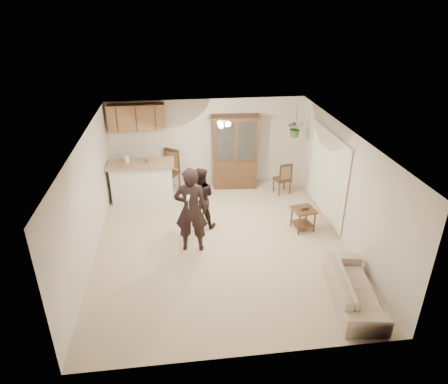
{
  "coord_description": "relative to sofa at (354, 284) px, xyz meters",
  "views": [
    {
      "loc": [
        -0.89,
        -7.6,
        4.99
      ],
      "look_at": [
        0.12,
        0.4,
        1.05
      ],
      "focal_mm": 32.0,
      "sensor_mm": 36.0,
      "label": 1
    }
  ],
  "objects": [
    {
      "name": "side_table",
      "position": [
        -0.17,
        2.52,
        -0.08
      ],
      "size": [
        0.57,
        0.57,
        0.61
      ],
      "rotation": [
        0.0,
        0.0,
        0.17
      ],
      "color": "#3D2716",
      "rests_on": "floor"
    },
    {
      "name": "hanging_plant",
      "position": [
        0.15,
        4.63,
        1.48
      ],
      "size": [
        0.43,
        0.37,
        0.48
      ],
      "primitive_type": "imported",
      "color": "#245020",
      "rests_on": "ceiling"
    },
    {
      "name": "ceiling",
      "position": [
        -2.15,
        2.23,
        2.13
      ],
      "size": [
        5.5,
        6.5,
        0.02
      ],
      "primitive_type": "cube",
      "color": "white",
      "rests_on": "wall_back"
    },
    {
      "name": "plant_cord",
      "position": [
        0.15,
        4.63,
        1.81
      ],
      "size": [
        0.01,
        0.01,
        0.65
      ],
      "primitive_type": "cylinder",
      "color": "black",
      "rests_on": "ceiling"
    },
    {
      "name": "floor",
      "position": [
        -2.15,
        2.23,
        -0.37
      ],
      "size": [
        6.5,
        6.5,
        0.0
      ],
      "primitive_type": "plane",
      "color": "#BCA68E",
      "rests_on": "ground"
    },
    {
      "name": "chair_hutch_right",
      "position": [
        -0.15,
        4.52,
        -0.1
      ],
      "size": [
        0.5,
        0.5,
        0.93
      ],
      "rotation": [
        0.0,
        0.0,
        3.38
      ],
      "color": "#3D2716",
      "rests_on": "floor"
    },
    {
      "name": "child",
      "position": [
        -2.56,
        2.97,
        0.31
      ],
      "size": [
        0.73,
        0.61,
        1.35
      ],
      "primitive_type": "imported",
      "rotation": [
        0.0,
        0.0,
        2.99
      ],
      "color": "black",
      "rests_on": "floor"
    },
    {
      "name": "wall_right",
      "position": [
        0.6,
        2.23,
        0.88
      ],
      "size": [
        0.02,
        6.5,
        2.5
      ],
      "primitive_type": "cube",
      "color": "beige",
      "rests_on": "ground"
    },
    {
      "name": "wall_back",
      "position": [
        -2.15,
        5.48,
        0.88
      ],
      "size": [
        5.5,
        0.02,
        2.5
      ],
      "primitive_type": "cube",
      "color": "beige",
      "rests_on": "ground"
    },
    {
      "name": "wall_left",
      "position": [
        -4.9,
        2.23,
        0.88
      ],
      "size": [
        0.02,
        6.5,
        2.5
      ],
      "primitive_type": "cube",
      "color": "beige",
      "rests_on": "ground"
    },
    {
      "name": "vertical_blinds",
      "position": [
        0.56,
        3.13,
        0.73
      ],
      "size": [
        0.06,
        2.3,
        2.1
      ],
      "primitive_type": null,
      "color": "white",
      "rests_on": "wall_right"
    },
    {
      "name": "adult",
      "position": [
        -2.81,
        2.04,
        0.53
      ],
      "size": [
        0.71,
        0.52,
        1.8
      ],
      "primitive_type": "imported",
      "rotation": [
        0.0,
        0.0,
        3.01
      ],
      "color": "black",
      "rests_on": "floor"
    },
    {
      "name": "wall_front",
      "position": [
        -2.15,
        -1.02,
        0.88
      ],
      "size": [
        5.5,
        0.02,
        2.5
      ],
      "primitive_type": "cube",
      "color": "beige",
      "rests_on": "ground"
    },
    {
      "name": "ceiling_fixture",
      "position": [
        -1.95,
        3.43,
        2.03
      ],
      "size": [
        0.36,
        0.36,
        0.2
      ],
      "primitive_type": null,
      "color": "#F8E9BA",
      "rests_on": "ceiling"
    },
    {
      "name": "upper_cabinets",
      "position": [
        -4.05,
        5.3,
        1.73
      ],
      "size": [
        1.5,
        0.34,
        0.7
      ],
      "primitive_type": "cube",
      "color": "#8F5E3E",
      "rests_on": "wall_back"
    },
    {
      "name": "chair_hutch_left",
      "position": [
        -3.31,
        5.07,
        -0.03
      ],
      "size": [
        0.73,
        0.73,
        1.19
      ],
      "rotation": [
        0.0,
        0.0,
        -0.61
      ],
      "color": "#3D2716",
      "rests_on": "floor"
    },
    {
      "name": "chair_bar",
      "position": [
        -4.63,
        4.79,
        -0.09
      ],
      "size": [
        0.47,
        0.47,
        1.0
      ],
      "rotation": [
        0.0,
        0.0,
        -0.07
      ],
      "color": "#3D2716",
      "rests_on": "floor"
    },
    {
      "name": "bar_top",
      "position": [
        -4.0,
        4.58,
        0.68
      ],
      "size": [
        1.75,
        0.7,
        0.08
      ],
      "primitive_type": "cube",
      "color": "#9E7A5E",
      "rests_on": "breakfast_bar"
    },
    {
      "name": "breakfast_bar",
      "position": [
        -4.0,
        4.58,
        0.13
      ],
      "size": [
        1.6,
        0.55,
        1.0
      ],
      "primitive_type": "cube",
      "color": "white",
      "rests_on": "floor"
    },
    {
      "name": "china_hutch",
      "position": [
        -1.4,
        5.14,
        0.67
      ],
      "size": [
        1.37,
        0.62,
        2.09
      ],
      "rotation": [
        0.0,
        0.0,
        -0.09
      ],
      "color": "#3D2716",
      "rests_on": "floor"
    },
    {
      "name": "controller_child",
      "position": [
        -2.61,
        2.62,
        0.56
      ],
      "size": [
        0.06,
        0.14,
        0.04
      ],
      "primitive_type": "cube",
      "rotation": [
        0.0,
        0.0,
        2.99
      ],
      "color": "white",
      "rests_on": "child"
    },
    {
      "name": "controller_adult",
      "position": [
        -2.87,
        1.59,
        1.11
      ],
      "size": [
        0.07,
        0.17,
        0.05
      ],
      "primitive_type": "cube",
      "rotation": [
        0.0,
        0.0,
        3.01
      ],
      "color": "white",
      "rests_on": "adult"
    },
    {
      "name": "sofa",
      "position": [
        0.0,
        0.0,
        0.0
      ],
      "size": [
        0.99,
        1.96,
        0.73
      ],
      "primitive_type": "imported",
      "rotation": [
        0.0,
        0.0,
        1.43
      ],
      "color": "beige",
      "rests_on": "floor"
    }
  ]
}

